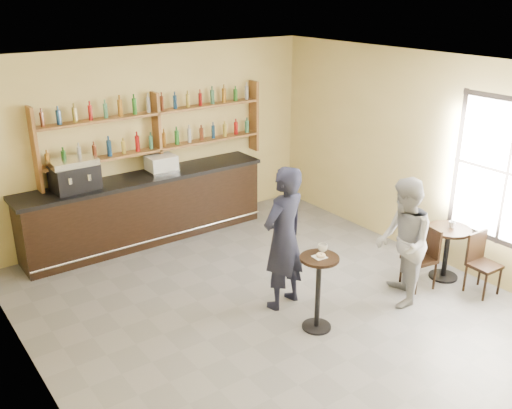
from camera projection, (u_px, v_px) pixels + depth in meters
floor at (279, 312)px, 7.66m from camera, size 7.00×7.00×0.00m
ceiling at (283, 70)px, 6.50m from camera, size 7.00×7.00×0.00m
wall_back at (154, 142)px, 9.73m from camera, size 7.00×0.00×7.00m
wall_left at (34, 266)px, 5.45m from camera, size 0.00×7.00×7.00m
wall_right at (435, 160)px, 8.72m from camera, size 0.00×7.00×7.00m
window_pane at (508, 174)px, 7.77m from camera, size 0.00×2.00×2.00m
window_frame at (507, 174)px, 7.77m from camera, size 0.04×1.70×2.10m
shelf_unit at (157, 131)px, 9.55m from camera, size 4.00×0.26×1.40m
liquor_bottles at (156, 121)px, 9.49m from camera, size 3.68×0.10×1.00m
bar_counter at (146, 208)px, 9.62m from camera, size 4.25×0.83×1.15m
espresso_machine at (74, 174)px, 8.70m from camera, size 0.72×0.50×0.49m
pastry_case at (161, 164)px, 9.54m from camera, size 0.53×0.44×0.29m
pedestal_table at (318, 293)px, 7.13m from camera, size 0.64×0.64×1.01m
napkin at (320, 257)px, 6.94m from camera, size 0.16×0.16×0.00m
donut at (321, 255)px, 6.93m from camera, size 0.15×0.15×0.04m
cup_pedestal at (323, 248)px, 7.08m from camera, size 0.13×0.13×0.10m
man_main at (284, 238)px, 7.50m from camera, size 0.80×0.61×1.98m
cafe_table at (446, 253)px, 8.42m from camera, size 0.68×0.68×0.80m
cup_cafe at (452, 224)px, 8.28m from camera, size 0.14×0.14×0.10m
chair_west at (419, 258)px, 8.14m from camera, size 0.45×0.45×0.90m
chair_south at (484, 265)px, 7.98m from camera, size 0.40×0.40×0.88m
patron_second at (403, 242)px, 7.62m from camera, size 1.07×1.09×1.78m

